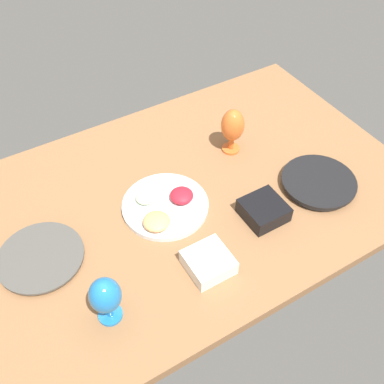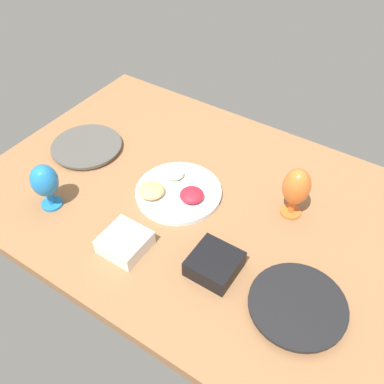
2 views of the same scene
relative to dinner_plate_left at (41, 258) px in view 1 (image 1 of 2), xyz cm
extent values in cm
cube|color=#8C603D|center=(54.44, 1.15, -3.13)|extent=(160.00, 104.00, 4.00)
cylinder|color=silver|center=(0.00, 0.00, -0.45)|extent=(25.08, 25.08, 1.36)
cylinder|color=#4E4C47|center=(0.00, 0.00, 0.64)|extent=(27.26, 27.26, 0.82)
cylinder|color=#4C4C51|center=(96.62, -19.94, -0.17)|extent=(24.80, 24.80, 1.92)
cylinder|color=black|center=(96.62, -19.94, 1.37)|extent=(26.96, 26.96, 1.15)
cylinder|color=silver|center=(44.04, -0.73, -0.23)|extent=(30.08, 30.08, 1.80)
ellipsoid|color=red|center=(50.13, -1.59, 2.46)|extent=(8.15, 8.15, 3.59)
ellipsoid|color=beige|center=(38.97, 4.32, 2.14)|extent=(6.60, 6.60, 2.95)
ellipsoid|color=#F2A566|center=(37.31, -7.28, 2.32)|extent=(9.07, 9.07, 3.31)
cylinder|color=#2076C3|center=(10.97, -28.74, -0.63)|extent=(7.08, 7.08, 1.00)
cylinder|color=#2076C3|center=(10.97, -28.74, 2.12)|extent=(2.00, 2.00, 4.50)
ellipsoid|color=#2076C3|center=(10.97, -28.74, 10.18)|extent=(8.97, 8.97, 11.61)
cylinder|color=orange|center=(80.42, 12.52, -0.63)|extent=(6.92, 6.92, 1.00)
cylinder|color=orange|center=(80.42, 12.52, 2.17)|extent=(2.00, 2.00, 4.61)
ellipsoid|color=orange|center=(80.42, 12.52, 11.13)|extent=(8.92, 8.92, 13.30)
cube|color=white|center=(43.80, -29.18, 1.53)|extent=(13.34, 13.34, 5.33)
cube|color=#F9E072|center=(43.80, -29.18, 3.24)|extent=(10.94, 10.94, 1.71)
cube|color=black|center=(70.93, -21.09, 1.75)|extent=(13.71, 13.71, 5.77)
cube|color=tan|center=(70.93, -21.09, 3.60)|extent=(11.25, 11.25, 1.85)
camera|label=1|loc=(-0.73, -94.21, 118.70)|focal=42.48mm
camera|label=2|loc=(105.50, -85.51, 103.46)|focal=39.54mm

